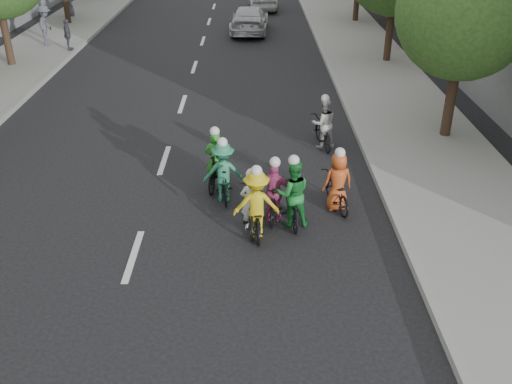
{
  "coord_description": "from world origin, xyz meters",
  "views": [
    {
      "loc": [
        2.63,
        -10.38,
        7.11
      ],
      "look_at": [
        2.7,
        1.09,
        1.0
      ],
      "focal_mm": 40.0,
      "sensor_mm": 36.0,
      "label": 1
    }
  ],
  "objects_px": {
    "cyclist_5": "(216,166)",
    "spectator_0": "(45,26)",
    "follow_car_lead": "(249,19)",
    "cyclist_2": "(256,209)",
    "spectator_1": "(68,35)",
    "cyclist_0": "(252,208)",
    "cyclist_7": "(223,176)",
    "cyclist_1": "(292,198)",
    "cyclist_3": "(274,197)",
    "cyclist_4": "(337,187)",
    "cyclist_6": "(323,128)",
    "spectator_2": "(68,1)"
  },
  "relations": [
    {
      "from": "cyclist_6",
      "to": "cyclist_7",
      "type": "relative_size",
      "value": 1.05
    },
    {
      "from": "cyclist_0",
      "to": "cyclist_5",
      "type": "bearing_deg",
      "value": -65.36
    },
    {
      "from": "cyclist_6",
      "to": "follow_car_lead",
      "type": "relative_size",
      "value": 0.37
    },
    {
      "from": "cyclist_0",
      "to": "cyclist_7",
      "type": "height_order",
      "value": "cyclist_7"
    },
    {
      "from": "spectator_0",
      "to": "spectator_2",
      "type": "height_order",
      "value": "spectator_0"
    },
    {
      "from": "cyclist_4",
      "to": "spectator_2",
      "type": "relative_size",
      "value": 0.96
    },
    {
      "from": "cyclist_7",
      "to": "spectator_1",
      "type": "xyz_separation_m",
      "value": [
        -8.18,
        14.92,
        0.22
      ]
    },
    {
      "from": "cyclist_3",
      "to": "cyclist_4",
      "type": "bearing_deg",
      "value": -153.15
    },
    {
      "from": "cyclist_0",
      "to": "cyclist_3",
      "type": "bearing_deg",
      "value": -143.48
    },
    {
      "from": "spectator_0",
      "to": "cyclist_1",
      "type": "bearing_deg",
      "value": -149.62
    },
    {
      "from": "cyclist_5",
      "to": "cyclist_7",
      "type": "height_order",
      "value": "cyclist_5"
    },
    {
      "from": "cyclist_5",
      "to": "spectator_2",
      "type": "relative_size",
      "value": 0.97
    },
    {
      "from": "cyclist_5",
      "to": "spectator_0",
      "type": "distance_m",
      "value": 17.88
    },
    {
      "from": "cyclist_1",
      "to": "spectator_0",
      "type": "height_order",
      "value": "spectator_0"
    },
    {
      "from": "cyclist_6",
      "to": "spectator_2",
      "type": "relative_size",
      "value": 1.01
    },
    {
      "from": "cyclist_1",
      "to": "follow_car_lead",
      "type": "distance_m",
      "value": 20.65
    },
    {
      "from": "cyclist_6",
      "to": "cyclist_3",
      "type": "bearing_deg",
      "value": 60.68
    },
    {
      "from": "cyclist_3",
      "to": "cyclist_7",
      "type": "distance_m",
      "value": 1.61
    },
    {
      "from": "cyclist_0",
      "to": "cyclist_6",
      "type": "distance_m",
      "value": 5.31
    },
    {
      "from": "cyclist_2",
      "to": "cyclist_1",
      "type": "bearing_deg",
      "value": -154.61
    },
    {
      "from": "cyclist_0",
      "to": "spectator_1",
      "type": "bearing_deg",
      "value": -60.98
    },
    {
      "from": "follow_car_lead",
      "to": "spectator_1",
      "type": "distance_m",
      "value": 9.85
    },
    {
      "from": "cyclist_2",
      "to": "cyclist_0",
      "type": "bearing_deg",
      "value": -71.47
    },
    {
      "from": "cyclist_7",
      "to": "cyclist_1",
      "type": "bearing_deg",
      "value": 137.73
    },
    {
      "from": "spectator_1",
      "to": "cyclist_1",
      "type": "bearing_deg",
      "value": -164.2
    },
    {
      "from": "cyclist_1",
      "to": "cyclist_2",
      "type": "distance_m",
      "value": 0.97
    },
    {
      "from": "follow_car_lead",
      "to": "cyclist_2",
      "type": "bearing_deg",
      "value": 93.5
    },
    {
      "from": "follow_car_lead",
      "to": "cyclist_5",
      "type": "bearing_deg",
      "value": 90.36
    },
    {
      "from": "cyclist_6",
      "to": "spectator_1",
      "type": "height_order",
      "value": "cyclist_6"
    },
    {
      "from": "cyclist_0",
      "to": "cyclist_7",
      "type": "xyz_separation_m",
      "value": [
        -0.72,
        1.39,
        0.15
      ]
    },
    {
      "from": "cyclist_2",
      "to": "cyclist_5",
      "type": "relative_size",
      "value": 1.01
    },
    {
      "from": "cyclist_0",
      "to": "cyclist_5",
      "type": "height_order",
      "value": "cyclist_5"
    },
    {
      "from": "cyclist_0",
      "to": "spectator_0",
      "type": "relative_size",
      "value": 0.92
    },
    {
      "from": "cyclist_7",
      "to": "spectator_0",
      "type": "bearing_deg",
      "value": -65.7
    },
    {
      "from": "cyclist_3",
      "to": "cyclist_4",
      "type": "xyz_separation_m",
      "value": [
        1.58,
        0.57,
        -0.04
      ]
    },
    {
      "from": "cyclist_2",
      "to": "spectator_1",
      "type": "xyz_separation_m",
      "value": [
        -9.01,
        16.59,
        0.23
      ]
    },
    {
      "from": "cyclist_0",
      "to": "cyclist_1",
      "type": "bearing_deg",
      "value": -168.5
    },
    {
      "from": "cyclist_2",
      "to": "cyclist_5",
      "type": "bearing_deg",
      "value": -69.27
    },
    {
      "from": "cyclist_5",
      "to": "cyclist_6",
      "type": "bearing_deg",
      "value": -128.36
    },
    {
      "from": "cyclist_5",
      "to": "spectator_1",
      "type": "bearing_deg",
      "value": -50.02
    },
    {
      "from": "cyclist_1",
      "to": "cyclist_7",
      "type": "xyz_separation_m",
      "value": [
        -1.68,
        1.2,
        -0.01
      ]
    },
    {
      "from": "spectator_0",
      "to": "spectator_2",
      "type": "relative_size",
      "value": 1.07
    },
    {
      "from": "cyclist_0",
      "to": "follow_car_lead",
      "type": "bearing_deg",
      "value": -89.2
    },
    {
      "from": "cyclist_0",
      "to": "spectator_1",
      "type": "relative_size",
      "value": 1.2
    },
    {
      "from": "follow_car_lead",
      "to": "spectator_0",
      "type": "relative_size",
      "value": 2.55
    },
    {
      "from": "cyclist_3",
      "to": "cyclist_4",
      "type": "distance_m",
      "value": 1.68
    },
    {
      "from": "cyclist_3",
      "to": "follow_car_lead",
      "type": "bearing_deg",
      "value": -81.04
    },
    {
      "from": "cyclist_0",
      "to": "cyclist_3",
      "type": "distance_m",
      "value": 0.68
    },
    {
      "from": "cyclist_6",
      "to": "cyclist_7",
      "type": "distance_m",
      "value": 4.51
    },
    {
      "from": "cyclist_5",
      "to": "spectator_0",
      "type": "height_order",
      "value": "spectator_0"
    }
  ]
}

